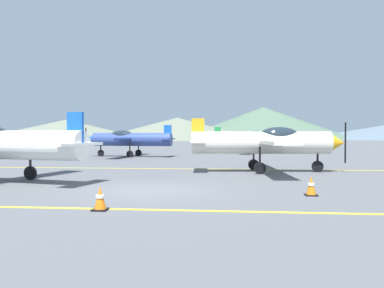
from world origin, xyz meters
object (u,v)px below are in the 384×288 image
at_px(airplane_mid, 267,142).
at_px(traffic_cone_front, 100,199).
at_px(traffic_cone_side, 311,186).
at_px(airplane_back, 250,138).
at_px(airplane_far, 129,139).

height_order(airplane_mid, traffic_cone_front, airplane_mid).
bearing_deg(traffic_cone_side, traffic_cone_front, -152.73).
xyz_separation_m(airplane_mid, airplane_back, (0.17, 20.07, 0.00)).
xyz_separation_m(airplane_back, traffic_cone_front, (-5.05, -30.41, -1.20)).
distance_m(airplane_far, airplane_back, 12.86).
bearing_deg(traffic_cone_side, airplane_far, 118.63).
xyz_separation_m(airplane_mid, airplane_far, (-10.32, 12.61, 0.00)).
distance_m(airplane_far, traffic_cone_side, 22.93).
distance_m(airplane_mid, airplane_back, 20.07).
bearing_deg(traffic_cone_side, airplane_back, 91.02).
relative_size(airplane_far, traffic_cone_front, 14.95).
relative_size(airplane_mid, traffic_cone_front, 14.94).
bearing_deg(traffic_cone_front, airplane_back, 80.57).
distance_m(airplane_back, traffic_cone_side, 27.59).
height_order(airplane_far, airplane_back, same).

